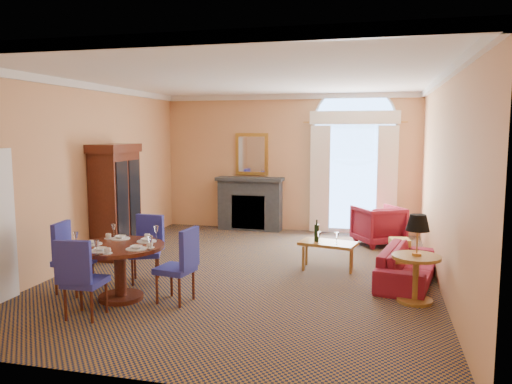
% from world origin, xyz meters
% --- Properties ---
extents(ground, '(7.50, 7.50, 0.00)m').
position_xyz_m(ground, '(0.00, 0.00, 0.00)').
color(ground, '#121C3A').
rests_on(ground, ground).
extents(room_envelope, '(6.04, 7.52, 3.45)m').
position_xyz_m(room_envelope, '(-0.03, 0.67, 2.51)').
color(room_envelope, '#E6A76E').
rests_on(room_envelope, ground).
extents(armoire, '(0.61, 1.08, 2.11)m').
position_xyz_m(armoire, '(-2.72, 0.51, 1.02)').
color(armoire, '#40190E').
rests_on(armoire, ground).
extents(dining_table, '(1.24, 1.24, 0.98)m').
position_xyz_m(dining_table, '(-1.41, -1.71, 0.58)').
color(dining_table, '#40190E').
rests_on(dining_table, ground).
extents(dining_chair_north, '(0.60, 0.60, 1.04)m').
position_xyz_m(dining_chair_north, '(-1.45, -0.78, 0.59)').
color(dining_chair_north, '#262997').
rests_on(dining_chair_north, ground).
extents(dining_chair_south, '(0.50, 0.51, 1.04)m').
position_xyz_m(dining_chair_south, '(-1.52, -2.52, 0.59)').
color(dining_chair_south, '#262997').
rests_on(dining_chair_south, ground).
extents(dining_chair_east, '(0.53, 0.53, 1.04)m').
position_xyz_m(dining_chair_east, '(-0.53, -1.61, 0.59)').
color(dining_chair_east, '#262997').
rests_on(dining_chair_east, ground).
extents(dining_chair_west, '(0.53, 0.51, 1.04)m').
position_xyz_m(dining_chair_west, '(-2.31, -1.60, 0.59)').
color(dining_chair_west, '#262997').
rests_on(dining_chair_west, ground).
extents(sofa, '(1.08, 1.95, 0.54)m').
position_xyz_m(sofa, '(2.55, 0.09, 0.27)').
color(sofa, maroon).
rests_on(sofa, ground).
extents(armchair, '(1.21, 1.22, 0.81)m').
position_xyz_m(armchair, '(2.08, 2.67, 0.41)').
color(armchair, maroon).
rests_on(armchair, ground).
extents(coffee_table, '(1.03, 0.71, 0.86)m').
position_xyz_m(coffee_table, '(1.25, 0.53, 0.45)').
color(coffee_table, olive).
rests_on(coffee_table, ground).
extents(side_table, '(0.66, 0.66, 1.21)m').
position_xyz_m(side_table, '(2.60, -0.84, 0.73)').
color(side_table, olive).
rests_on(side_table, ground).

